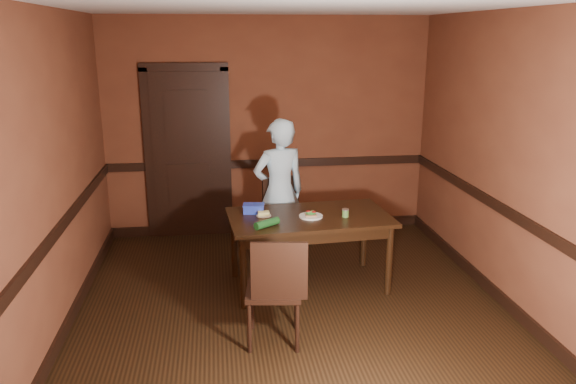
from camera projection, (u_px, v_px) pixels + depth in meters
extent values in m
cube|color=black|center=(293.00, 311.00, 5.21)|extent=(4.00, 4.50, 0.01)
cube|color=silver|center=(294.00, 5.00, 4.47)|extent=(4.00, 4.50, 0.01)
cube|color=brown|center=(268.00, 128.00, 6.99)|extent=(4.00, 0.02, 2.70)
cube|color=brown|center=(359.00, 278.00, 2.69)|extent=(4.00, 0.02, 2.70)
cube|color=brown|center=(52.00, 177.00, 4.59)|extent=(0.02, 4.50, 2.70)
cube|color=brown|center=(511.00, 163.00, 5.09)|extent=(0.02, 4.50, 2.70)
cube|color=black|center=(269.00, 163.00, 7.09)|extent=(4.00, 0.03, 0.10)
cube|color=black|center=(60.00, 229.00, 4.71)|extent=(0.03, 4.50, 0.10)
cube|color=black|center=(504.00, 210.00, 5.21)|extent=(0.03, 4.50, 0.10)
cube|color=black|center=(269.00, 226.00, 7.32)|extent=(4.00, 0.03, 0.12)
cube|color=black|center=(70.00, 319.00, 4.94)|extent=(0.03, 4.50, 0.12)
cube|color=black|center=(495.00, 293.00, 5.44)|extent=(0.03, 4.50, 0.12)
cube|color=black|center=(188.00, 156.00, 6.91)|extent=(0.85, 0.04, 2.05)
cube|color=black|center=(149.00, 157.00, 6.87)|extent=(0.10, 0.06, 2.15)
cube|color=black|center=(227.00, 155.00, 6.99)|extent=(0.10, 0.06, 2.15)
cube|color=black|center=(184.00, 67.00, 6.64)|extent=(1.05, 0.06, 0.10)
cube|color=black|center=(309.00, 251.00, 5.66)|extent=(1.65, 1.01, 0.74)
imported|color=#B1DBF0|center=(279.00, 192.00, 6.13)|extent=(0.67, 0.53, 1.62)
cylinder|color=white|center=(311.00, 216.00, 5.51)|extent=(0.23, 0.23, 0.01)
cube|color=#A97751|center=(311.00, 215.00, 5.51)|extent=(0.11, 0.10, 0.02)
ellipsoid|color=green|center=(311.00, 213.00, 5.50)|extent=(0.10, 0.09, 0.02)
cylinder|color=red|center=(308.00, 211.00, 5.51)|extent=(0.04, 0.04, 0.01)
cylinder|color=red|center=(314.00, 212.00, 5.49)|extent=(0.04, 0.04, 0.01)
cylinder|color=#79AA57|center=(308.00, 213.00, 5.47)|extent=(0.03, 0.03, 0.01)
cylinder|color=#79AA57|center=(313.00, 211.00, 5.52)|extent=(0.03, 0.03, 0.01)
cylinder|color=#79AA57|center=(311.00, 212.00, 5.50)|extent=(0.03, 0.03, 0.01)
cylinder|color=#548A3E|center=(345.00, 213.00, 5.51)|extent=(0.07, 0.07, 0.07)
cylinder|color=beige|center=(345.00, 209.00, 5.49)|extent=(0.07, 0.07, 0.01)
cylinder|color=white|center=(264.00, 216.00, 5.54)|extent=(0.15, 0.15, 0.01)
cube|color=#ECE177|center=(264.00, 213.00, 5.53)|extent=(0.11, 0.07, 0.04)
cube|color=blue|center=(254.00, 209.00, 5.63)|extent=(0.22, 0.16, 0.08)
cube|color=blue|center=(254.00, 205.00, 5.62)|extent=(0.23, 0.17, 0.01)
cylinder|color=#17491A|center=(267.00, 223.00, 5.21)|extent=(0.26, 0.21, 0.07)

